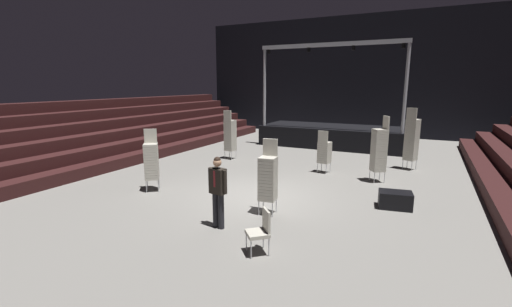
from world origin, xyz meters
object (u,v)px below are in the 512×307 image
chair_stack_front_right (268,177)px  chair_stack_mid_centre (324,152)px  chair_stack_front_left (379,149)px  equipment_road_case (395,200)px  chair_stack_mid_left (412,139)px  loose_chair_near_man (261,229)px  chair_stack_rear_left (151,161)px  stage_riser (333,135)px  chair_stack_mid_right (230,135)px  man_with_tie (218,188)px

chair_stack_front_right → chair_stack_mid_centre: size_ratio=1.20×
chair_stack_front_left → chair_stack_front_right: 5.15m
chair_stack_front_left → equipment_road_case: 2.89m
chair_stack_mid_left → loose_chair_near_man: chair_stack_mid_left is taller
chair_stack_front_right → chair_stack_rear_left: 4.30m
chair_stack_front_right → chair_stack_mid_left: size_ratio=0.80×
chair_stack_mid_centre → chair_stack_front_right: bearing=-82.6°
stage_riser → loose_chair_near_man: stage_riser is taller
stage_riser → equipment_road_case: stage_riser is taller
loose_chair_near_man → chair_stack_mid_left: bearing=-57.3°
stage_riser → chair_stack_mid_left: size_ratio=3.10×
chair_stack_mid_left → chair_stack_front_left: bearing=-87.4°
chair_stack_mid_centre → chair_stack_mid_right: bearing=-177.9°
man_with_tie → chair_stack_front_right: bearing=-105.7°
chair_stack_mid_centre → chair_stack_rear_left: 6.59m
stage_riser → man_with_tie: 12.70m
chair_stack_front_right → chair_stack_rear_left: bearing=-9.6°
chair_stack_front_right → chair_stack_mid_left: chair_stack_mid_left is taller
chair_stack_mid_left → chair_stack_mid_right: bearing=-145.7°
man_with_tie → stage_riser: bearing=-77.5°
chair_stack_front_left → chair_stack_mid_centre: bearing=45.8°
chair_stack_mid_left → equipment_road_case: 5.23m
stage_riser → chair_stack_rear_left: bearing=-106.3°
man_with_tie → chair_stack_mid_left: size_ratio=0.70×
chair_stack_mid_right → stage_riser: bearing=63.2°
man_with_tie → chair_stack_mid_right: bearing=-50.6°
chair_stack_front_left → chair_stack_rear_left: chair_stack_front_left is taller
chair_stack_mid_left → chair_stack_mid_right: 7.87m
chair_stack_rear_left → equipment_road_case: (7.37, 1.83, -0.79)m
man_with_tie → chair_stack_mid_right: 8.00m
chair_stack_rear_left → equipment_road_case: chair_stack_rear_left is taller
stage_riser → chair_stack_front_left: bearing=-63.6°
stage_riser → chair_stack_mid_right: bearing=-121.5°
chair_stack_mid_centre → equipment_road_case: (2.92, -3.03, -0.62)m
stage_riser → chair_stack_rear_left: size_ratio=3.87×
man_with_tie → chair_stack_front_right: (0.70, 1.40, 0.01)m
equipment_road_case → chair_stack_front_right: bearing=-146.7°
equipment_road_case → loose_chair_near_man: 4.73m
man_with_tie → equipment_road_case: (3.78, 3.42, -0.78)m
loose_chair_near_man → stage_riser: bearing=-34.8°
chair_stack_front_right → chair_stack_mid_centre: 5.06m
chair_stack_mid_left → man_with_tie: bearing=-91.3°
chair_stack_mid_left → chair_stack_rear_left: chair_stack_mid_left is taller
chair_stack_mid_left → loose_chair_near_man: (-2.40, -9.25, -0.75)m
chair_stack_front_left → chair_stack_front_right: chair_stack_front_left is taller
stage_riser → chair_stack_rear_left: (-3.24, -11.10, 0.39)m
stage_riser → chair_stack_mid_centre: size_ratio=4.63×
chair_stack_front_left → chair_stack_mid_right: 6.85m
chair_stack_mid_right → chair_stack_front_left: bearing=-3.8°
chair_stack_front_left → chair_stack_mid_left: chair_stack_mid_left is taller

